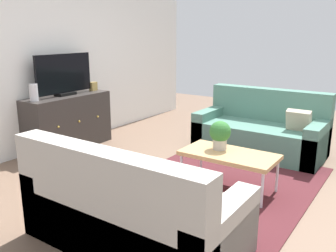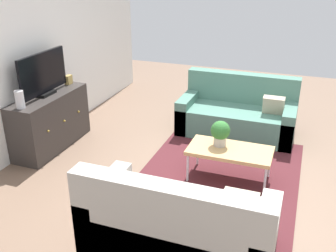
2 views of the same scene
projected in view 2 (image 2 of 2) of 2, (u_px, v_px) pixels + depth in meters
ground_plane at (206, 175)px, 4.83m from camera, size 10.00×10.00×0.00m
wall_back at (23, 52)px, 5.09m from camera, size 6.40×0.12×2.70m
area_rug at (218, 176)px, 4.78m from camera, size 2.50×1.90×0.01m
couch_left_side at (177, 228)px, 3.45m from camera, size 0.85×1.70×0.86m
couch_right_side at (238, 114)px, 5.92m from camera, size 0.85×1.70×0.86m
coffee_table at (230, 151)px, 4.58m from camera, size 0.52×0.99×0.42m
potted_plant at (220, 132)px, 4.59m from camera, size 0.23×0.23×0.31m
tv_console at (51, 121)px, 5.41m from camera, size 1.29×0.47×0.77m
flat_screen_tv at (43, 74)px, 5.15m from camera, size 0.93×0.16×0.58m
glass_vase at (20, 100)px, 4.76m from camera, size 0.11×0.11×0.22m
mantel_clock at (69, 80)px, 5.68m from camera, size 0.11×0.07×0.13m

